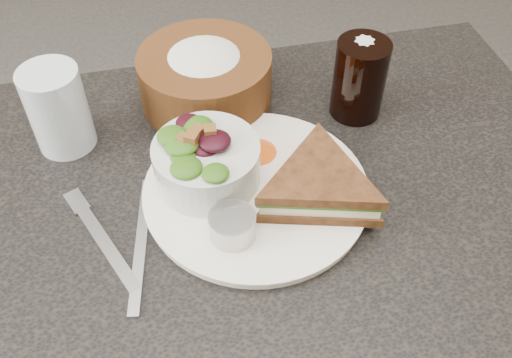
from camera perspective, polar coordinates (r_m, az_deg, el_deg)
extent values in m
cube|color=black|center=(1.06, -1.10, -16.36)|extent=(1.00, 0.70, 0.75)
cylinder|color=white|center=(0.76, 0.00, -1.21)|extent=(0.30, 0.30, 0.01)
cylinder|color=#A8A8A8|center=(0.69, -2.37, -4.69)|extent=(0.07, 0.07, 0.03)
cone|color=#F45C14|center=(0.79, 0.12, 3.33)|extent=(0.08, 0.08, 0.03)
cube|color=#969798|center=(0.73, -14.89, -6.25)|extent=(0.08, 0.16, 0.00)
cube|color=#A8ADB8|center=(0.72, -11.42, -6.23)|extent=(0.05, 0.21, 0.00)
cylinder|color=silver|center=(0.84, -19.19, 6.62)|extent=(0.11, 0.11, 0.12)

